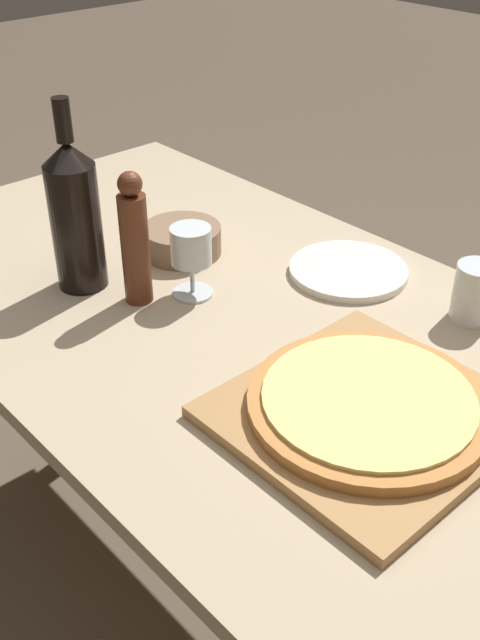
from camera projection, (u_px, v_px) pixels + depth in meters
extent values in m
plane|color=brown|center=(248.00, 610.00, 1.64)|extent=(12.00, 12.00, 0.00)
cube|color=tan|center=(251.00, 330.00, 1.24)|extent=(0.80, 1.60, 0.03)
cylinder|color=brown|center=(160.00, 288.00, 2.09)|extent=(0.06, 0.06, 0.72)
cube|color=#A87A47|center=(367.00, 414.00, 1.02)|extent=(0.37, 0.35, 0.02)
cylinder|color=#BC7A3D|center=(368.00, 404.00, 1.01)|extent=(0.33, 0.33, 0.02)
cylinder|color=#EAD67A|center=(369.00, 397.00, 1.00)|extent=(0.29, 0.29, 0.01)
cylinder|color=black|center=(77.00, 227.00, 1.27)|extent=(0.09, 0.09, 0.22)
cone|color=black|center=(67.00, 154.00, 1.20)|extent=(0.09, 0.09, 0.04)
cylinder|color=black|center=(63.00, 120.00, 1.17)|extent=(0.03, 0.03, 0.07)
cylinder|color=#5B2D19|center=(135.00, 250.00, 1.24)|extent=(0.05, 0.05, 0.19)
sphere|color=#5B2D19|center=(130.00, 184.00, 1.17)|extent=(0.04, 0.04, 0.04)
cylinder|color=silver|center=(193.00, 293.00, 1.30)|extent=(0.07, 0.07, 0.00)
cylinder|color=silver|center=(192.00, 277.00, 1.29)|extent=(0.01, 0.01, 0.06)
cylinder|color=silver|center=(191.00, 245.00, 1.25)|extent=(0.07, 0.07, 0.06)
cylinder|color=#84664C|center=(182.00, 240.00, 1.42)|extent=(0.15, 0.15, 0.05)
cylinder|color=silver|center=(475.00, 293.00, 1.21)|extent=(0.07, 0.07, 0.10)
cylinder|color=silver|center=(349.00, 271.00, 1.36)|extent=(0.22, 0.22, 0.01)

